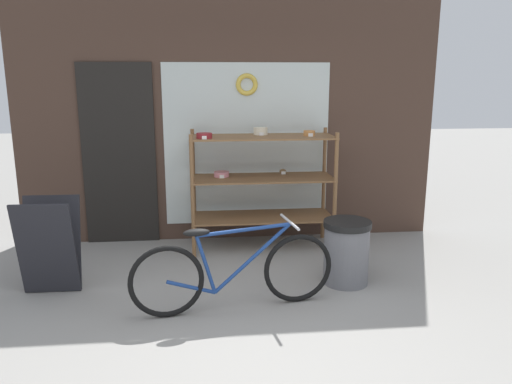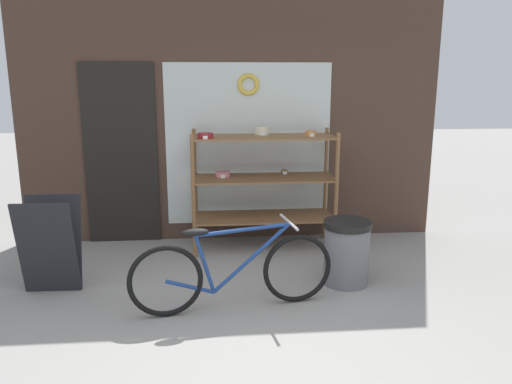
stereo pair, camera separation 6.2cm
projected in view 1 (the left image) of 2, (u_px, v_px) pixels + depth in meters
ground_plane at (250, 351)px, 3.61m from camera, size 30.00×30.00×0.00m
storefront_facade at (226, 90)px, 5.80m from camera, size 4.94×0.13×3.68m
display_case at (261, 177)px, 5.64m from camera, size 1.60×0.58×1.38m
bicycle at (234, 272)px, 4.19m from camera, size 1.74×0.47×0.75m
sandwich_board at (49, 246)px, 4.51m from camera, size 0.51×0.39×0.87m
trash_bin at (346, 249)px, 4.74m from camera, size 0.45×0.45×0.62m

